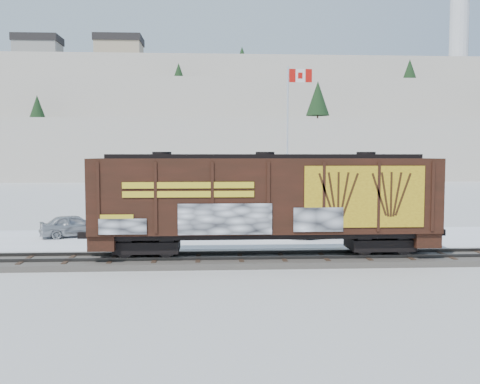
{
  "coord_description": "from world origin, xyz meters",
  "views": [
    {
      "loc": [
        -1.46,
        -25.26,
        5.16
      ],
      "look_at": [
        0.17,
        3.0,
        3.18
      ],
      "focal_mm": 40.0,
      "sensor_mm": 36.0,
      "label": 1
    }
  ],
  "objects": [
    {
      "name": "ground",
      "position": [
        0.0,
        0.0,
        0.0
      ],
      "size": [
        500.0,
        500.0,
        0.0
      ],
      "primitive_type": "plane",
      "color": "white",
      "rests_on": "ground"
    },
    {
      "name": "car_silver",
      "position": [
        -9.92,
        8.45,
        0.74
      ],
      "size": [
        4.47,
        3.02,
        1.41
      ],
      "primitive_type": "imported",
      "rotation": [
        0.0,
        0.0,
        1.93
      ],
      "color": "#A5A8AC",
      "rests_on": "parking_strip"
    },
    {
      "name": "hopper_railcar",
      "position": [
        1.19,
        -0.01,
        3.05
      ],
      "size": [
        16.21,
        3.06,
        4.75
      ],
      "color": "black",
      "rests_on": "rail_track"
    },
    {
      "name": "rail_track",
      "position": [
        0.0,
        0.0,
        0.15
      ],
      "size": [
        50.0,
        3.4,
        0.43
      ],
      "color": "#59544C",
      "rests_on": "ground"
    },
    {
      "name": "flagpole",
      "position": [
        4.59,
        15.25,
        4.39
      ],
      "size": [
        2.3,
        0.9,
        11.82
      ],
      "color": "silver",
      "rests_on": "ground"
    },
    {
      "name": "hillside",
      "position": [
        -0.05,
        139.79,
        14.37
      ],
      "size": [
        360.0,
        110.0,
        93.0
      ],
      "color": "white",
      "rests_on": "ground"
    },
    {
      "name": "car_white",
      "position": [
        2.43,
        7.81,
        0.88
      ],
      "size": [
        5.48,
        3.7,
        1.71
      ],
      "primitive_type": "imported",
      "rotation": [
        0.0,
        0.0,
        1.17
      ],
      "color": "silver",
      "rests_on": "parking_strip"
    },
    {
      "name": "parking_strip",
      "position": [
        0.0,
        7.5,
        0.01
      ],
      "size": [
        40.0,
        8.0,
        0.03
      ],
      "primitive_type": "cube",
      "color": "white",
      "rests_on": "ground"
    },
    {
      "name": "car_dark",
      "position": [
        5.81,
        7.39,
        0.74
      ],
      "size": [
        5.2,
        3.05,
        1.42
      ],
      "primitive_type": "imported",
      "rotation": [
        0.0,
        0.0,
        1.8
      ],
      "color": "black",
      "rests_on": "parking_strip"
    }
  ]
}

